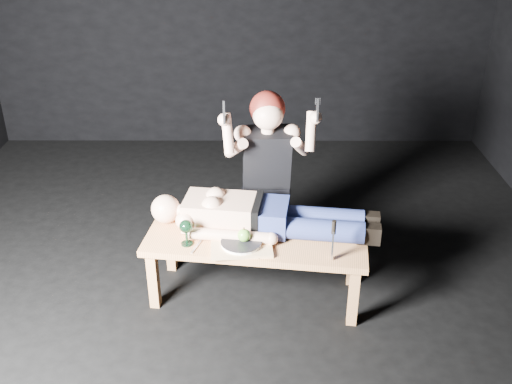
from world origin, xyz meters
TOP-DOWN VIEW (x-y plane):
  - ground at (0.00, 0.00)m, footprint 5.00×5.00m
  - table at (0.18, -0.17)m, footprint 1.47×0.71m
  - lying_man at (0.23, -0.07)m, footprint 1.35×0.57m
  - kneeling_woman at (0.25, 0.36)m, footprint 0.75×0.83m
  - serving_tray at (0.09, -0.29)m, footprint 0.40×0.30m
  - plate at (0.09, -0.29)m, footprint 0.27×0.27m
  - apple at (0.11, -0.28)m, footprint 0.08×0.08m
  - goblet at (-0.25, -0.26)m, footprint 0.09×0.09m
  - fork_flat at (-0.19, -0.29)m, footprint 0.06×0.15m
  - knife_flat at (0.20, -0.35)m, footprint 0.03×0.15m
  - spoon_flat at (0.20, -0.27)m, footprint 0.12×0.11m
  - carving_knife at (0.64, -0.42)m, footprint 0.04×0.04m

SIDE VIEW (x-z plane):
  - ground at x=0.00m, z-range 0.00..0.00m
  - table at x=0.18m, z-range 0.00..0.45m
  - fork_flat at x=-0.19m, z-range 0.45..0.46m
  - knife_flat at x=0.20m, z-range 0.45..0.46m
  - spoon_flat at x=0.20m, z-range 0.45..0.46m
  - serving_tray at x=0.09m, z-range 0.45..0.47m
  - plate at x=0.09m, z-range 0.47..0.49m
  - apple at x=0.11m, z-range 0.49..0.57m
  - goblet at x=-0.25m, z-range 0.45..0.62m
  - lying_man at x=0.23m, z-range 0.45..0.70m
  - carving_knife at x=0.64m, z-range 0.45..0.72m
  - kneeling_woman at x=0.25m, z-range 0.00..1.31m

